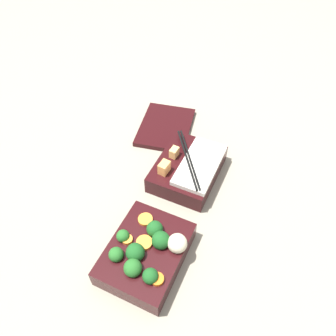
% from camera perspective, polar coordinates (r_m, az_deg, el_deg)
% --- Properties ---
extents(ground_plane, '(3.00, 3.00, 0.00)m').
position_cam_1_polar(ground_plane, '(0.76, 0.22, -8.54)').
color(ground_plane, gray).
extents(bento_tray_vegetable, '(0.19, 0.15, 0.08)m').
position_cam_1_polar(bento_tray_vegetable, '(0.68, -3.58, -14.52)').
color(bento_tray_vegetable, black).
rests_on(bento_tray_vegetable, ground_plane).
extents(bento_tray_rice, '(0.19, 0.15, 0.08)m').
position_cam_1_polar(bento_tray_rice, '(0.81, 3.61, -0.03)').
color(bento_tray_rice, black).
rests_on(bento_tray_rice, ground_plane).
extents(bento_lid, '(0.21, 0.18, 0.01)m').
position_cam_1_polar(bento_lid, '(0.95, -0.42, 7.16)').
color(bento_lid, black).
rests_on(bento_lid, ground_plane).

